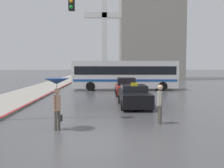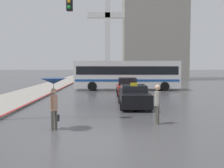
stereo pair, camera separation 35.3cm
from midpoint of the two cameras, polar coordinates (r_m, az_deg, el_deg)
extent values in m
plane|color=#424244|center=(9.38, -2.24, -12.53)|extent=(300.00, 300.00, 0.00)
cube|color=black|center=(17.17, 5.36, -2.99)|extent=(1.80, 4.76, 0.82)
cube|color=black|center=(17.34, 5.29, -0.89)|extent=(1.58, 2.14, 0.40)
cylinder|color=black|center=(15.87, 8.97, -4.60)|extent=(0.20, 0.60, 0.60)
cylinder|color=black|center=(15.69, 2.78, -4.66)|extent=(0.20, 0.60, 0.60)
cylinder|color=black|center=(18.76, 7.50, -3.25)|extent=(0.20, 0.60, 0.60)
cylinder|color=black|center=(18.60, 2.27, -3.28)|extent=(0.20, 0.60, 0.60)
cube|color=yellow|center=(17.09, 5.38, -0.02)|extent=(0.44, 0.16, 0.16)
cube|color=maroon|center=(23.90, 3.76, -1.12)|extent=(1.80, 4.42, 0.70)
cube|color=black|center=(24.07, 3.73, 0.56)|extent=(1.58, 1.99, 0.68)
cylinder|color=black|center=(22.65, 6.17, -1.98)|extent=(0.20, 0.60, 0.60)
cylinder|color=black|center=(22.51, 1.84, -1.99)|extent=(0.20, 0.60, 0.60)
cylinder|color=black|center=(25.36, 5.46, -1.32)|extent=(0.20, 0.60, 0.60)
cylinder|color=black|center=(25.24, 1.59, -1.33)|extent=(0.20, 0.60, 0.60)
cube|color=silver|center=(28.59, 3.56, 2.12)|extent=(11.30, 2.78, 2.89)
cube|color=black|center=(28.58, 3.56, 3.00)|extent=(10.74, 2.78, 0.88)
cube|color=#194C9E|center=(28.61, 3.55, 0.91)|extent=(10.96, 2.79, 0.24)
cylinder|color=black|center=(30.28, 10.90, -0.16)|extent=(0.97, 0.30, 0.96)
cylinder|color=black|center=(27.92, 11.75, -0.53)|extent=(0.97, 0.30, 0.96)
cylinder|color=black|center=(29.92, -3.57, -0.15)|extent=(0.97, 0.30, 0.96)
cylinder|color=black|center=(27.53, -3.96, -0.51)|extent=(0.97, 0.30, 0.96)
cylinder|color=#4C473D|center=(11.13, -11.96, -7.81)|extent=(0.16, 0.16, 0.81)
cylinder|color=#4C473D|center=(11.30, -11.25, -7.62)|extent=(0.16, 0.16, 0.81)
cylinder|color=tan|center=(11.09, -11.66, -4.05)|extent=(0.39, 0.39, 0.64)
sphere|color=tan|center=(11.03, -11.69, -1.53)|extent=(0.24, 0.24, 0.24)
cylinder|color=tan|center=(10.94, -12.27, -3.91)|extent=(0.09, 0.09, 0.54)
cylinder|color=tan|center=(11.22, -11.07, -3.69)|extent=(0.09, 0.09, 0.54)
cone|color=navy|center=(11.00, -11.73, 0.62)|extent=(1.04, 1.04, 0.23)
cylinder|color=black|center=(11.02, -11.70, -1.15)|extent=(0.02, 0.02, 0.68)
cube|color=#262628|center=(11.44, -10.96, -7.27)|extent=(0.17, 0.21, 0.28)
cylinder|color=#4C473D|center=(12.37, 10.54, -6.52)|extent=(0.13, 0.13, 0.84)
cylinder|color=#4C473D|center=(12.16, 10.79, -6.71)|extent=(0.13, 0.13, 0.84)
cylinder|color=gray|center=(12.15, 10.71, -3.12)|extent=(0.29, 0.29, 0.67)
sphere|color=#DBAD89|center=(12.10, 10.74, -0.75)|extent=(0.25, 0.25, 0.25)
cylinder|color=gray|center=(12.32, 10.51, -2.79)|extent=(0.07, 0.07, 0.57)
cylinder|color=gray|center=(11.98, 10.92, -2.99)|extent=(0.07, 0.07, 0.57)
cube|color=black|center=(13.18, -8.44, 17.18)|extent=(0.28, 0.28, 0.80)
sphere|color=orange|center=(13.03, -8.54, 17.34)|extent=(0.16, 0.16, 0.16)
sphere|color=green|center=(12.97, -8.53, 16.22)|extent=(0.16, 0.16, 0.16)
cube|color=white|center=(46.71, -0.73, 10.51)|extent=(0.90, 0.90, 15.83)
cube|color=white|center=(47.23, -0.74, 14.71)|extent=(6.96, 0.90, 0.90)
camera|label=1|loc=(0.18, -89.44, 0.04)|focal=42.00mm
camera|label=2|loc=(0.18, 90.56, -0.04)|focal=42.00mm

